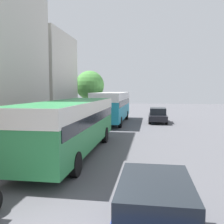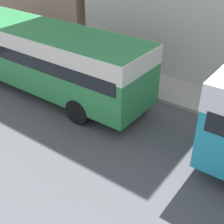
{
  "view_description": "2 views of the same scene",
  "coord_description": "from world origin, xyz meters",
  "px_view_note": "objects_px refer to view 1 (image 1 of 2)",
  "views": [
    {
      "loc": [
        2.07,
        -3.97,
        3.41
      ],
      "look_at": [
        -0.78,
        14.83,
        1.74
      ],
      "focal_mm": 40.0,
      "sensor_mm": 36.0,
      "label": 1
    },
    {
      "loc": [
        6.35,
        18.67,
        6.6
      ],
      "look_at": [
        -0.38,
        13.72,
        1.38
      ],
      "focal_mm": 50.0,
      "sensor_mm": 36.0,
      "label": 2
    }
  ],
  "objects_px": {
    "bus_following": "(113,103)",
    "pedestrian_walking_away": "(63,118)",
    "bus_lead": "(72,120)",
    "car_crossing": "(155,212)",
    "pedestrian_near_curb": "(58,124)",
    "car_far_curb": "(158,115)"
  },
  "relations": [
    {
      "from": "bus_lead",
      "to": "pedestrian_near_curb",
      "type": "xyz_separation_m",
      "value": [
        -2.48,
        4.45,
        -0.87
      ]
    },
    {
      "from": "pedestrian_near_curb",
      "to": "car_far_curb",
      "type": "bearing_deg",
      "value": 52.29
    },
    {
      "from": "car_far_curb",
      "to": "pedestrian_near_curb",
      "type": "bearing_deg",
      "value": -127.71
    },
    {
      "from": "bus_lead",
      "to": "car_crossing",
      "type": "distance_m",
      "value": 8.47
    },
    {
      "from": "pedestrian_walking_away",
      "to": "bus_following",
      "type": "bearing_deg",
      "value": 55.74
    },
    {
      "from": "bus_lead",
      "to": "bus_following",
      "type": "bearing_deg",
      "value": 89.14
    },
    {
      "from": "car_crossing",
      "to": "bus_following",
      "type": "bearing_deg",
      "value": 101.01
    },
    {
      "from": "pedestrian_walking_away",
      "to": "car_far_curb",
      "type": "bearing_deg",
      "value": 36.44
    },
    {
      "from": "bus_following",
      "to": "pedestrian_walking_away",
      "type": "distance_m",
      "value": 6.44
    },
    {
      "from": "bus_lead",
      "to": "car_crossing",
      "type": "xyz_separation_m",
      "value": [
        4.17,
        -7.29,
        -1.09
      ]
    },
    {
      "from": "bus_lead",
      "to": "pedestrian_walking_away",
      "type": "relative_size",
      "value": 6.46
    },
    {
      "from": "bus_following",
      "to": "pedestrian_near_curb",
      "type": "bearing_deg",
      "value": -107.18
    },
    {
      "from": "bus_lead",
      "to": "car_far_curb",
      "type": "bearing_deg",
      "value": 70.77
    },
    {
      "from": "bus_following",
      "to": "car_far_curb",
      "type": "bearing_deg",
      "value": 10.2
    },
    {
      "from": "bus_following",
      "to": "pedestrian_walking_away",
      "type": "height_order",
      "value": "bus_following"
    },
    {
      "from": "bus_lead",
      "to": "car_far_curb",
      "type": "xyz_separation_m",
      "value": [
        4.87,
        13.96,
        -1.06
      ]
    },
    {
      "from": "bus_lead",
      "to": "car_far_curb",
      "type": "relative_size",
      "value": 2.42
    },
    {
      "from": "bus_following",
      "to": "car_crossing",
      "type": "bearing_deg",
      "value": -78.99
    },
    {
      "from": "car_far_curb",
      "to": "pedestrian_near_curb",
      "type": "height_order",
      "value": "pedestrian_near_curb"
    },
    {
      "from": "pedestrian_near_curb",
      "to": "bus_following",
      "type": "bearing_deg",
      "value": 72.82
    },
    {
      "from": "bus_following",
      "to": "car_far_curb",
      "type": "distance_m",
      "value": 4.91
    },
    {
      "from": "car_crossing",
      "to": "pedestrian_walking_away",
      "type": "distance_m",
      "value": 16.94
    }
  ]
}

